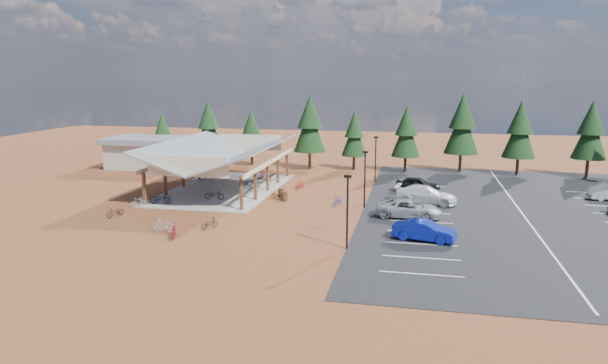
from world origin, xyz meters
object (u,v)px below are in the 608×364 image
(bike_6, at_px, (252,181))
(car_2, at_px, (409,209))
(bike_pavilion, at_px, (224,153))
(lamp_post_2, at_px, (376,156))
(lamp_post_0, at_px, (347,207))
(car_4, at_px, (418,184))
(bike_11, at_px, (174,231))
(trash_bin_0, at_px, (284,196))
(bike_16, at_px, (277,195))
(bike_4, at_px, (214,195))
(bike_13, at_px, (164,225))
(bike_2, at_px, (206,177))
(car_3, at_px, (426,195))
(outbuilding, at_px, (151,152))
(bike_12, at_px, (209,224))
(bike_8, at_px, (115,212))
(car_1, at_px, (424,231))
(bike_15, at_px, (299,185))
(bike_0, at_px, (160,198))
(bike_7, at_px, (265,175))
(trash_bin_1, at_px, (281,193))
(bike_14, at_px, (338,200))
(bike_5, at_px, (252,187))
(bike_3, at_px, (213,173))
(lamp_post_1, at_px, (365,175))
(bike_9, at_px, (138,203))

(bike_6, relative_size, car_2, 0.33)
(bike_pavilion, relative_size, lamp_post_2, 3.77)
(lamp_post_0, bearing_deg, car_4, 76.71)
(bike_11, bearing_deg, bike_pavilion, 78.66)
(trash_bin_0, distance_m, bike_16, 1.14)
(bike_4, height_order, bike_6, bike_4)
(trash_bin_0, xyz_separation_m, bike_13, (-6.42, -11.98, 0.10))
(bike_2, xyz_separation_m, car_3, (23.93, -5.97, 0.34))
(bike_11, xyz_separation_m, bike_16, (4.07, 14.04, -0.16))
(bike_13, bearing_deg, outbuilding, -151.24)
(bike_12, bearing_deg, car_4, -102.63)
(bike_8, xyz_separation_m, car_1, (25.30, -1.54, 0.32))
(bike_11, distance_m, bike_15, 19.44)
(car_4, bearing_deg, lamp_post_2, 51.37)
(bike_pavilion, xyz_separation_m, bike_15, (7.61, 1.52, -3.35))
(lamp_post_2, height_order, bike_4, lamp_post_2)
(bike_0, relative_size, bike_16, 1.26)
(bike_7, xyz_separation_m, bike_11, (-0.31, -22.98, 0.01))
(car_1, xyz_separation_m, car_2, (-1.20, 6.35, 0.02))
(bike_8, xyz_separation_m, bike_16, (11.56, 9.39, -0.05))
(bike_12, relative_size, bike_15, 1.01)
(car_4, bearing_deg, outbuilding, 79.92)
(bike_15, bearing_deg, bike_pavilion, 32.50)
(trash_bin_1, distance_m, bike_14, 6.25)
(bike_5, distance_m, bike_7, 6.83)
(bike_16, bearing_deg, outbuilding, -105.74)
(bike_6, xyz_separation_m, bike_15, (5.38, -0.62, -0.09))
(bike_4, relative_size, car_1, 0.41)
(bike_13, bearing_deg, bike_12, 116.15)
(car_4, bearing_deg, bike_14, 139.52)
(trash_bin_1, distance_m, bike_7, 9.14)
(bike_3, bearing_deg, car_4, -109.34)
(bike_16, bearing_deg, lamp_post_2, 158.82)
(bike_11, relative_size, car_2, 0.34)
(lamp_post_0, distance_m, car_4, 20.41)
(bike_0, relative_size, bike_7, 1.28)
(lamp_post_1, xyz_separation_m, bike_14, (-2.46, 0.42, -2.51))
(bike_pavilion, distance_m, lamp_post_1, 15.83)
(trash_bin_0, height_order, bike_14, bike_14)
(bike_8, distance_m, bike_15, 18.97)
(bike_5, height_order, car_1, car_1)
(car_2, xyz_separation_m, car_3, (1.43, 5.42, 0.07))
(bike_pavilion, distance_m, bike_13, 16.19)
(trash_bin_1, relative_size, bike_3, 0.52)
(lamp_post_2, bearing_deg, trash_bin_0, -125.23)
(bike_14, bearing_deg, bike_9, -152.31)
(trash_bin_1, relative_size, bike_16, 0.59)
(lamp_post_2, distance_m, bike_16, 13.53)
(bike_2, distance_m, bike_12, 19.47)
(outbuilding, bearing_deg, car_4, -13.77)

